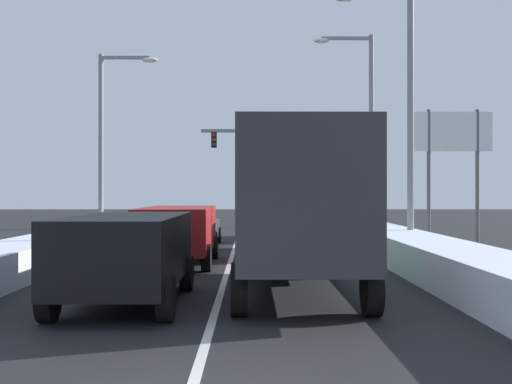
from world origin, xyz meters
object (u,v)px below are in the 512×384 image
at_px(suv_red_center_lane_second, 177,230).
at_px(box_truck_right_lane_nearest, 296,202).
at_px(street_lamp_right_near, 400,98).
at_px(suv_black_center_lane_nearest, 127,250).
at_px(sedan_tan_right_lane_third, 275,222).
at_px(traffic_light_gantry, 282,154).
at_px(roadside_sign_right, 453,146).
at_px(street_lamp_left_mid, 109,129).
at_px(street_lamp_right_mid, 364,119).
at_px(suv_gray_right_lane_second, 280,224).
at_px(sedan_charcoal_center_lane_third, 193,227).

bearing_deg(suv_red_center_lane_second, box_truck_right_lane_nearest, -60.95).
bearing_deg(box_truck_right_lane_nearest, street_lamp_right_near, 63.71).
bearing_deg(suv_black_center_lane_nearest, suv_red_center_lane_second, 88.41).
bearing_deg(box_truck_right_lane_nearest, sedan_tan_right_lane_third, 89.50).
bearing_deg(suv_red_center_lane_second, street_lamp_right_near, 20.15).
height_order(box_truck_right_lane_nearest, traffic_light_gantry, traffic_light_gantry).
distance_m(suv_red_center_lane_second, roadside_sign_right, 13.33).
bearing_deg(traffic_light_gantry, street_lamp_left_mid, -125.68).
height_order(box_truck_right_lane_nearest, street_lamp_right_mid, street_lamp_right_mid).
relative_size(street_lamp_right_near, street_lamp_left_mid, 1.06).
xyz_separation_m(suv_black_center_lane_nearest, street_lamp_right_mid, (7.28, 16.39, 4.32)).
distance_m(sedan_tan_right_lane_third, suv_red_center_lane_second, 11.00).
height_order(suv_black_center_lane_nearest, suv_red_center_lane_second, same).
bearing_deg(roadside_sign_right, suv_gray_right_lane_second, -149.39).
bearing_deg(traffic_light_gantry, sedan_tan_right_lane_third, -94.34).
relative_size(suv_red_center_lane_second, sedan_charcoal_center_lane_third, 1.09).
xyz_separation_m(traffic_light_gantry, roadside_sign_right, (6.35, -14.20, -0.48)).
bearing_deg(sedan_charcoal_center_lane_third, street_lamp_right_mid, 23.75).
xyz_separation_m(suv_black_center_lane_nearest, street_lamp_right_near, (7.28, 9.35, 4.21)).
bearing_deg(sedan_charcoal_center_lane_third, box_truck_right_lane_nearest, -75.15).
relative_size(box_truck_right_lane_nearest, traffic_light_gantry, 0.95).
bearing_deg(sedan_tan_right_lane_third, suv_black_center_lane_nearest, -101.14).
bearing_deg(street_lamp_left_mid, sedan_tan_right_lane_third, 1.35).
bearing_deg(sedan_charcoal_center_lane_third, suv_black_center_lane_nearest, -90.34).
relative_size(box_truck_right_lane_nearest, sedan_tan_right_lane_third, 1.60).
height_order(suv_red_center_lane_second, street_lamp_right_near, street_lamp_right_near).
bearing_deg(street_lamp_right_near, sedan_tan_right_lane_third, 116.12).
distance_m(suv_gray_right_lane_second, roadside_sign_right, 8.99).
height_order(sedan_tan_right_lane_third, suv_black_center_lane_nearest, suv_black_center_lane_nearest).
bearing_deg(roadside_sign_right, suv_red_center_lane_second, -143.47).
relative_size(suv_black_center_lane_nearest, sedan_charcoal_center_lane_third, 1.09).
bearing_deg(street_lamp_right_near, box_truck_right_lane_nearest, -116.29).
bearing_deg(street_lamp_left_mid, traffic_light_gantry, 54.32).
xyz_separation_m(street_lamp_right_near, street_lamp_left_mid, (-11.34, 7.74, -0.26)).
distance_m(traffic_light_gantry, street_lamp_right_mid, 12.69).
relative_size(suv_black_center_lane_nearest, roadside_sign_right, 0.89).
bearing_deg(suv_red_center_lane_second, sedan_tan_right_lane_third, 73.01).
distance_m(street_lamp_right_mid, roadside_sign_right, 4.06).
relative_size(suv_gray_right_lane_second, sedan_charcoal_center_lane_third, 1.09).
relative_size(street_lamp_right_near, street_lamp_right_mid, 0.98).
relative_size(suv_black_center_lane_nearest, suv_red_center_lane_second, 1.00).
xyz_separation_m(sedan_tan_right_lane_third, street_lamp_right_near, (3.88, -7.91, 4.46)).
xyz_separation_m(sedan_tan_right_lane_third, suv_red_center_lane_second, (-3.21, -10.52, 0.25)).
bearing_deg(traffic_light_gantry, suv_red_center_lane_second, -100.54).
bearing_deg(sedan_charcoal_center_lane_third, suv_red_center_lane_second, -89.04).
xyz_separation_m(street_lamp_right_near, roadside_sign_right, (3.34, 5.12, -1.20)).
xyz_separation_m(box_truck_right_lane_nearest, suv_red_center_lane_second, (-3.07, 5.53, -0.88)).
bearing_deg(suv_gray_right_lane_second, suv_black_center_lane_nearest, -108.13).
xyz_separation_m(street_lamp_right_mid, roadside_sign_right, (3.34, -1.91, -1.31)).
relative_size(street_lamp_right_near, roadside_sign_right, 1.60).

